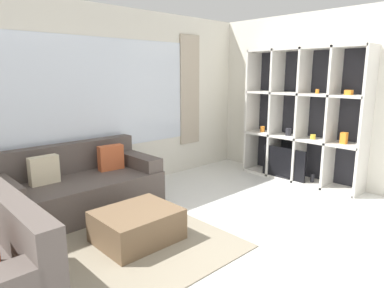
% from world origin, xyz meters
% --- Properties ---
extents(ground_plane, '(16.00, 16.00, 0.00)m').
position_xyz_m(ground_plane, '(0.00, 0.00, 0.00)').
color(ground_plane, silver).
extents(wall_back, '(6.69, 0.11, 2.70)m').
position_xyz_m(wall_back, '(0.00, 3.02, 1.36)').
color(wall_back, silver).
rests_on(wall_back, ground_plane).
extents(wall_right, '(0.07, 4.18, 2.70)m').
position_xyz_m(wall_right, '(2.78, 1.49, 1.35)').
color(wall_right, silver).
rests_on(wall_right, ground_plane).
extents(area_rug, '(2.96, 2.40, 0.01)m').
position_xyz_m(area_rug, '(-1.26, 1.56, 0.01)').
color(area_rug, gray).
rests_on(area_rug, ground_plane).
extents(shelving_unit, '(0.42, 1.99, 2.14)m').
position_xyz_m(shelving_unit, '(2.57, 1.24, 1.04)').
color(shelving_unit, '#232328').
rests_on(shelving_unit, ground_plane).
extents(couch_main, '(1.99, 0.96, 0.84)m').
position_xyz_m(couch_main, '(-0.71, 2.50, 0.31)').
color(couch_main, '#564C47').
rests_on(couch_main, ground_plane).
extents(ottoman, '(0.82, 0.68, 0.34)m').
position_xyz_m(ottoman, '(-0.62, 1.32, 0.17)').
color(ottoman, brown).
rests_on(ottoman, ground_plane).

